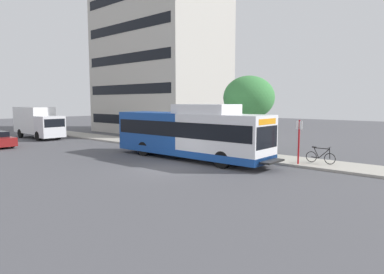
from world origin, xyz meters
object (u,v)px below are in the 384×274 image
bus_stop_sign_pole (299,139)px  bicycle_parked (321,156)px  box_truck_background (38,122)px  street_tree_near_stop (249,98)px  transit_bus (189,134)px

bus_stop_sign_pole → bicycle_parked: bearing=-39.8°
bus_stop_sign_pole → box_truck_background: 27.05m
box_truck_background → street_tree_near_stop: bearing=-77.0°
transit_bus → bus_stop_sign_pole: transit_bus is taller
bicycle_parked → box_truck_background: (-4.29, 27.78, 1.18)m
bicycle_parked → street_tree_near_stop: bearing=81.3°
bicycle_parked → box_truck_background: size_ratio=0.25×
transit_bus → bicycle_parked: 8.28m
bus_stop_sign_pole → box_truck_background: box_truck_background is taller
transit_bus → bicycle_parked: transit_bus is taller
transit_bus → street_tree_near_stop: street_tree_near_stop is taller
bus_stop_sign_pole → street_tree_near_stop: size_ratio=0.47×
transit_bus → street_tree_near_stop: 5.24m
bicycle_parked → box_truck_background: box_truck_background is taller
box_truck_background → bus_stop_sign_pole: bearing=-83.2°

